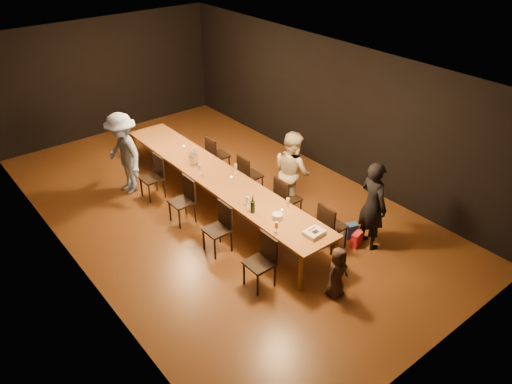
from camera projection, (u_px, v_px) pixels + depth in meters
ground at (219, 207)px, 10.37m from camera, size 10.00×10.00×0.00m
room_shell at (214, 113)px, 9.30m from camera, size 6.04×10.04×3.02m
table at (217, 177)px, 10.01m from camera, size 0.90×6.00×0.75m
chair_right_0 at (333, 225)px, 8.98m from camera, size 0.42×0.42×0.93m
chair_right_1 at (288, 198)px, 9.78m from camera, size 0.42×0.42×0.93m
chair_right_2 at (251, 175)px, 10.58m from camera, size 0.42×0.42×0.93m
chair_right_3 at (218, 155)px, 11.39m from camera, size 0.42×0.42×0.93m
chair_left_0 at (259, 263)px, 8.07m from camera, size 0.42×0.42×0.93m
chair_left_1 at (217, 229)px, 8.87m from camera, size 0.42×0.42×0.93m
chair_left_2 at (182, 201)px, 9.67m from camera, size 0.42×0.42×0.93m
chair_left_3 at (152, 178)px, 10.48m from camera, size 0.42×0.42×0.93m
woman_birthday at (373, 205)px, 8.85m from camera, size 0.50×0.68×1.69m
woman_tan at (292, 171)px, 9.90m from camera, size 0.76×0.92×1.71m
man_blue at (124, 154)px, 10.47m from camera, size 0.70×1.18×1.80m
child at (337, 272)px, 7.90m from camera, size 0.47×0.34×0.90m
gift_bag_red at (356, 240)px, 9.16m from camera, size 0.26×0.18×0.28m
gift_bag_blue at (351, 231)px, 9.39m from camera, size 0.27×0.22×0.29m
birthday_cake at (314, 233)px, 8.23m from camera, size 0.34×0.28×0.08m
plate_stack at (278, 217)px, 8.62m from camera, size 0.24×0.24×0.11m
champagne_bottle at (253, 204)px, 8.74m from camera, size 0.10×0.10×0.35m
ice_bucket at (193, 159)px, 10.36m from camera, size 0.25×0.25×0.21m
wineglass_0 at (277, 227)px, 8.26m from camera, size 0.06×0.06×0.21m
wineglass_1 at (288, 203)px, 8.89m from camera, size 0.06×0.06×0.21m
wineglass_2 at (247, 201)px, 8.94m from camera, size 0.06×0.06×0.21m
wineglass_3 at (236, 168)px, 10.01m from camera, size 0.06×0.06×0.21m
wineglass_4 at (200, 169)px, 9.99m from camera, size 0.06×0.06×0.21m
wineglass_5 at (195, 151)px, 10.67m from camera, size 0.06×0.06×0.21m
tealight_near at (282, 211)px, 8.85m from camera, size 0.05×0.05×0.03m
tealight_mid at (231, 178)px, 9.87m from camera, size 0.05×0.05×0.03m
tealight_far at (184, 147)px, 11.06m from camera, size 0.05×0.05×0.03m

